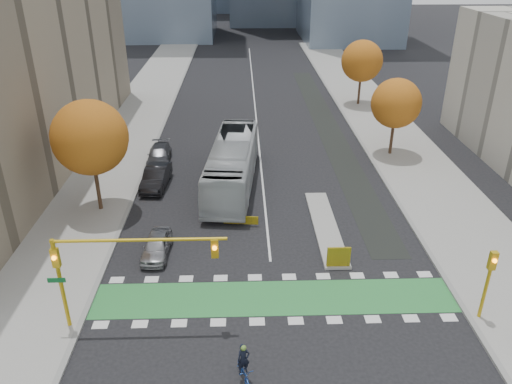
{
  "coord_description": "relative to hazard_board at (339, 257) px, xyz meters",
  "views": [
    {
      "loc": [
        -1.67,
        -20.39,
        17.4
      ],
      "look_at": [
        -0.78,
        8.58,
        3.0
      ],
      "focal_mm": 35.0,
      "sensor_mm": 36.0,
      "label": 1
    }
  ],
  "objects": [
    {
      "name": "tree_east_near",
      "position": [
        8.0,
        17.8,
        4.06
      ],
      "size": [
        4.4,
        4.4,
        7.08
      ],
      "color": "#332114",
      "rests_on": "ground"
    },
    {
      "name": "bike_lane_paint",
      "position": [
        3.5,
        25.8,
        -0.8
      ],
      "size": [
        2.5,
        50.0,
        0.01
      ],
      "primitive_type": "cube",
      "color": "black",
      "rests_on": "ground"
    },
    {
      "name": "ground",
      "position": [
        -4.0,
        -4.2,
        -0.8
      ],
      "size": [
        300.0,
        300.0,
        0.0
      ],
      "primitive_type": "plane",
      "color": "black",
      "rests_on": "ground"
    },
    {
      "name": "bike_crossing",
      "position": [
        -4.0,
        -2.7,
        -0.79
      ],
      "size": [
        20.0,
        3.0,
        0.01
      ],
      "primitive_type": "cube",
      "color": "#297F39",
      "rests_on": "ground"
    },
    {
      "name": "hazard_board",
      "position": [
        0.0,
        0.0,
        0.0
      ],
      "size": [
        1.4,
        0.12,
        1.3
      ],
      "primitive_type": "cube",
      "color": "yellow",
      "rests_on": "median_island"
    },
    {
      "name": "bus",
      "position": [
        -6.42,
        11.65,
        1.07
      ],
      "size": [
        4.44,
        13.68,
        3.74
      ],
      "primitive_type": "imported",
      "rotation": [
        0.0,
        0.0,
        -0.1
      ],
      "color": "#B5BBBE",
      "rests_on": "ground"
    },
    {
      "name": "median_island",
      "position": [
        0.0,
        4.8,
        -0.72
      ],
      "size": [
        1.6,
        10.0,
        0.16
      ],
      "primitive_type": "cube",
      "color": "gray",
      "rests_on": "ground"
    },
    {
      "name": "cyclist",
      "position": [
        -5.71,
        -8.39,
        -0.13
      ],
      "size": [
        1.06,
        1.83,
        2.0
      ],
      "rotation": [
        0.0,
        0.0,
        0.28
      ],
      "color": "#22489D",
      "rests_on": "ground"
    },
    {
      "name": "parked_car_a",
      "position": [
        -11.04,
        1.8,
        -0.14
      ],
      "size": [
        1.71,
        3.94,
        1.32
      ],
      "primitive_type": "imported",
      "rotation": [
        0.0,
        0.0,
        -0.04
      ],
      "color": "gray",
      "rests_on": "ground"
    },
    {
      "name": "curb_west",
      "position": [
        -14.0,
        15.8,
        -0.73
      ],
      "size": [
        0.3,
        120.0,
        0.16
      ],
      "primitive_type": "cube",
      "color": "gray",
      "rests_on": "ground"
    },
    {
      "name": "parked_car_b",
      "position": [
        -12.53,
        11.71,
        0.01
      ],
      "size": [
        2.03,
        4.99,
        1.61
      ],
      "primitive_type": "imported",
      "rotation": [
        0.0,
        0.0,
        -0.07
      ],
      "color": "black",
      "rests_on": "ground"
    },
    {
      "name": "sidewalk_east",
      "position": [
        9.5,
        15.8,
        -0.73
      ],
      "size": [
        7.0,
        120.0,
        0.15
      ],
      "primitive_type": "cube",
      "color": "gray",
      "rests_on": "ground"
    },
    {
      "name": "tree_east_far",
      "position": [
        8.5,
        33.8,
        4.44
      ],
      "size": [
        4.8,
        4.8,
        7.65
      ],
      "color": "#332114",
      "rests_on": "ground"
    },
    {
      "name": "curb_east",
      "position": [
        6.0,
        15.8,
        -0.73
      ],
      "size": [
        0.3,
        120.0,
        0.16
      ],
      "primitive_type": "cube",
      "color": "gray",
      "rests_on": "ground"
    },
    {
      "name": "parked_car_c",
      "position": [
        -13.0,
        16.71,
        -0.11
      ],
      "size": [
        2.12,
        4.8,
        1.37
      ],
      "primitive_type": "imported",
      "rotation": [
        0.0,
        0.0,
        0.04
      ],
      "color": "#47484C",
      "rests_on": "ground"
    },
    {
      "name": "traffic_signal_west",
      "position": [
        -11.93,
        -4.71,
        3.23
      ],
      "size": [
        8.53,
        0.56,
        5.2
      ],
      "color": "#BF9914",
      "rests_on": "ground"
    },
    {
      "name": "centre_line",
      "position": [
        -4.0,
        35.8,
        -0.8
      ],
      "size": [
        0.15,
        70.0,
        0.01
      ],
      "primitive_type": "cube",
      "color": "silver",
      "rests_on": "ground"
    },
    {
      "name": "traffic_signal_east",
      "position": [
        6.5,
        -4.71,
        1.93
      ],
      "size": [
        0.35,
        0.43,
        4.1
      ],
      "color": "#BF9914",
      "rests_on": "ground"
    },
    {
      "name": "tree_west",
      "position": [
        -16.0,
        7.8,
        4.82
      ],
      "size": [
        5.2,
        5.2,
        8.22
      ],
      "color": "#332114",
      "rests_on": "ground"
    },
    {
      "name": "sidewalk_west",
      "position": [
        -17.5,
        15.8,
        -0.73
      ],
      "size": [
        7.0,
        120.0,
        0.15
      ],
      "primitive_type": "cube",
      "color": "gray",
      "rests_on": "ground"
    }
  ]
}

